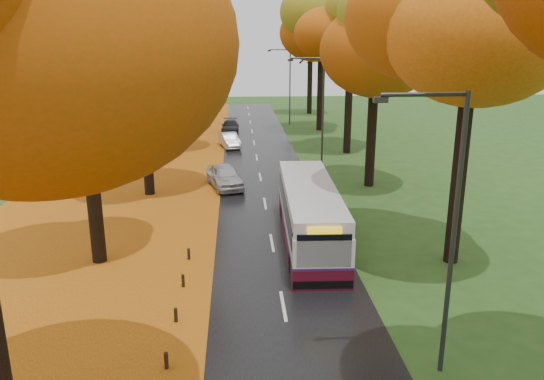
{
  "coord_description": "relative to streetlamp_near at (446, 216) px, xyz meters",
  "views": [
    {
      "loc": [
        -1.54,
        -4.89,
        9.29
      ],
      "look_at": [
        0.0,
        17.99,
        2.6
      ],
      "focal_mm": 35.0,
      "sensor_mm": 36.0,
      "label": 1
    }
  ],
  "objects": [
    {
      "name": "trees_left",
      "position": [
        -11.13,
        19.06,
        4.82
      ],
      "size": [
        9.2,
        74.0,
        13.88
      ],
      "color": "black",
      "rests_on": "ground"
    },
    {
      "name": "car_white",
      "position": [
        -6.3,
        19.58,
        -3.95
      ],
      "size": [
        2.78,
        4.54,
        1.45
      ],
      "primitive_type": "imported",
      "rotation": [
        0.0,
        0.0,
        0.27
      ],
      "color": "#BAB9BE",
      "rests_on": "road"
    },
    {
      "name": "leaf_verge",
      "position": [
        -12.95,
        17.0,
        -4.7
      ],
      "size": [
        12.0,
        90.0,
        0.02
      ],
      "primitive_type": "cube",
      "color": "maroon",
      "rests_on": "ground"
    },
    {
      "name": "trees_right",
      "position": [
        3.24,
        18.91,
        4.98
      ],
      "size": [
        9.3,
        74.2,
        13.96
      ],
      "color": "black",
      "rests_on": "ground"
    },
    {
      "name": "streetlamp_mid",
      "position": [
        0.0,
        22.0,
        0.0
      ],
      "size": [
        2.45,
        0.18,
        8.0
      ],
      "color": "#333538",
      "rests_on": "ground"
    },
    {
      "name": "car_dark",
      "position": [
        -6.12,
        39.47,
        -4.07
      ],
      "size": [
        1.77,
        4.19,
        1.21
      ],
      "primitive_type": "imported",
      "rotation": [
        0.0,
        0.0,
        -0.02
      ],
      "color": "black",
      "rests_on": "road"
    },
    {
      "name": "bus",
      "position": [
        -2.2,
        10.09,
        -3.27
      ],
      "size": [
        2.65,
        10.28,
        2.69
      ],
      "rotation": [
        0.0,
        0.0,
        -0.03
      ],
      "color": "#480B1A",
      "rests_on": "road"
    },
    {
      "name": "car_silver",
      "position": [
        -6.12,
        32.22,
        -4.06
      ],
      "size": [
        2.14,
        3.9,
        1.22
      ],
      "primitive_type": "imported",
      "rotation": [
        0.0,
        0.0,
        0.24
      ],
      "color": "#A0A2A8",
      "rests_on": "road"
    },
    {
      "name": "streetlamp_near",
      "position": [
        0.0,
        0.0,
        0.0
      ],
      "size": [
        2.45,
        0.18,
        8.0
      ],
      "color": "#333538",
      "rests_on": "ground"
    },
    {
      "name": "leaf_drift",
      "position": [
        -7.0,
        17.0,
        -4.67
      ],
      "size": [
        0.9,
        90.0,
        0.01
      ],
      "primitive_type": "cube",
      "color": "orange",
      "rests_on": "road"
    },
    {
      "name": "streetlamp_far",
      "position": [
        0.0,
        44.0,
        0.0
      ],
      "size": [
        2.45,
        0.18,
        8.0
      ],
      "color": "#333538",
      "rests_on": "ground"
    },
    {
      "name": "road",
      "position": [
        -3.95,
        17.0,
        -4.69
      ],
      "size": [
        6.5,
        90.0,
        0.04
      ],
      "primitive_type": "cube",
      "color": "black",
      "rests_on": "ground"
    },
    {
      "name": "centre_line",
      "position": [
        -3.95,
        17.0,
        -4.67
      ],
      "size": [
        0.12,
        90.0,
        0.01
      ],
      "primitive_type": "cube",
      "color": "silver",
      "rests_on": "road"
    }
  ]
}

